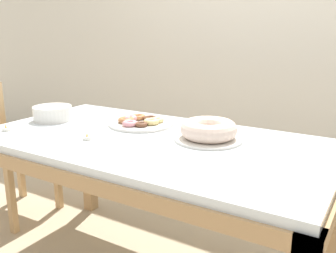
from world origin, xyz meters
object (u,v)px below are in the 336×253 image
tealight_near_cakes (194,122)px  tealight_right_edge (87,138)px  chair (2,143)px  tealight_centre (6,129)px  pastry_platter (140,122)px  plate_stack (53,113)px  cake_chocolate_round (209,131)px

tealight_near_cakes → tealight_right_edge: size_ratio=1.00×
chair → tealight_right_edge: chair is taller
chair → tealight_right_edge: size_ratio=23.50×
tealight_near_cakes → tealight_centre: (-0.73, -0.62, 0.00)m
pastry_platter → tealight_near_cakes: 0.29m
plate_stack → pastry_platter: bearing=19.5°
tealight_right_edge → plate_stack: bearing=156.8°
chair → pastry_platter: size_ratio=2.74×
tealight_near_cakes → tealight_right_edge: (-0.28, -0.52, 0.00)m
chair → cake_chocolate_round: size_ratio=3.01×
cake_chocolate_round → plate_stack: 0.91m
tealight_near_cakes → tealight_centre: same height
chair → plate_stack: 0.56m
pastry_platter → tealight_centre: bearing=-138.2°
plate_stack → tealight_near_cakes: (0.70, 0.34, -0.03)m
plate_stack → tealight_right_edge: plate_stack is taller
tealight_right_edge → chair: bearing=168.6°
cake_chocolate_round → tealight_centre: 1.01m
tealight_right_edge → tealight_centre: bearing=-167.9°
chair → tealight_centre: size_ratio=23.50×
pastry_platter → tealight_centre: size_ratio=8.59×
cake_chocolate_round → pastry_platter: bearing=171.0°
cake_chocolate_round → pastry_platter: size_ratio=0.91×
chair → tealight_right_edge: 0.97m
tealight_near_cakes → cake_chocolate_round: bearing=-50.2°
tealight_near_cakes → chair: bearing=-164.4°
pastry_platter → tealight_near_cakes: bearing=37.0°
chair → pastry_platter: chair is taller
plate_stack → tealight_near_cakes: size_ratio=5.25×
plate_stack → tealight_centre: (-0.02, -0.28, -0.03)m
cake_chocolate_round → chair: bearing=-176.1°
cake_chocolate_round → tealight_right_edge: cake_chocolate_round is taller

